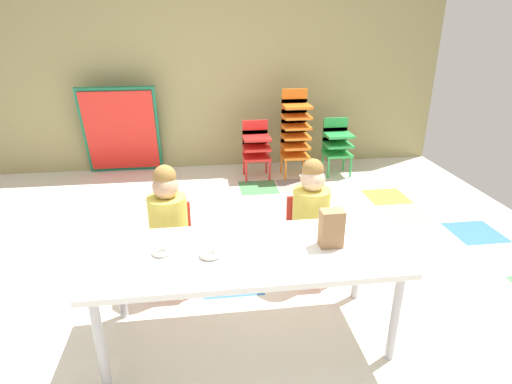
{
  "coord_description": "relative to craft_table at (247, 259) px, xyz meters",
  "views": [
    {
      "loc": [
        -0.17,
        -2.62,
        1.79
      ],
      "look_at": [
        0.13,
        -0.35,
        0.84
      ],
      "focal_mm": 29.31,
      "sensor_mm": 36.0,
      "label": 1
    }
  ],
  "objects": [
    {
      "name": "donut_powdered_loose",
      "position": [
        -0.21,
        -0.03,
        0.07
      ],
      "size": [
        0.12,
        0.12,
        0.04
      ],
      "primitive_type": "torus",
      "color": "white",
      "rests_on": "craft_table"
    },
    {
      "name": "donut_powdered_on_plate",
      "position": [
        -0.47,
        0.02,
        0.07
      ],
      "size": [
        0.11,
        0.11,
        0.03
      ],
      "primitive_type": "torus",
      "color": "white",
      "rests_on": "craft_table"
    },
    {
      "name": "paper_bag_brown",
      "position": [
        0.48,
        -0.0,
        0.16
      ],
      "size": [
        0.13,
        0.09,
        0.22
      ],
      "primitive_type": "cube",
      "color": "#9E754C",
      "rests_on": "craft_table"
    },
    {
      "name": "seated_child_middle_seat",
      "position": [
        0.51,
        0.57,
        0.01
      ],
      "size": [
        0.34,
        0.34,
        0.92
      ],
      "color": "red",
      "rests_on": "ground_plane"
    },
    {
      "name": "back_wall",
      "position": [
        -0.05,
        3.33,
        0.7
      ],
      "size": [
        5.83,
        0.1,
        2.49
      ],
      "primitive_type": "cube",
      "color": "tan",
      "rests_on": "ground_plane"
    },
    {
      "name": "kid_chair_red_stack",
      "position": [
        0.42,
        2.77,
        -0.14
      ],
      "size": [
        0.32,
        0.3,
        0.68
      ],
      "color": "red",
      "rests_on": "ground_plane"
    },
    {
      "name": "kid_chair_green_stack",
      "position": [
        1.42,
        2.77,
        -0.14
      ],
      "size": [
        0.32,
        0.3,
        0.68
      ],
      "color": "green",
      "rests_on": "ground_plane"
    },
    {
      "name": "ground_plane",
      "position": [
        -0.04,
        0.6,
        -0.55
      ],
      "size": [
        5.83,
        5.45,
        0.02
      ],
      "color": "silver"
    },
    {
      "name": "folded_activity_table",
      "position": [
        -1.18,
        3.13,
        -0.0
      ],
      "size": [
        0.9,
        0.29,
        1.09
      ],
      "color": "#19724C",
      "rests_on": "ground_plane"
    },
    {
      "name": "kid_chair_orange_stack",
      "position": [
        0.89,
        2.78,
        0.04
      ],
      "size": [
        0.32,
        0.3,
        1.04
      ],
      "color": "orange",
      "rests_on": "ground_plane"
    },
    {
      "name": "craft_table",
      "position": [
        0.0,
        0.0,
        0.0
      ],
      "size": [
        1.72,
        0.69,
        0.59
      ],
      "color": "white",
      "rests_on": "ground_plane"
    },
    {
      "name": "seated_child_near_camera",
      "position": [
        -0.47,
        0.57,
        0.01
      ],
      "size": [
        0.32,
        0.31,
        0.92
      ],
      "color": "red",
      "rests_on": "ground_plane"
    },
    {
      "name": "paper_plate_center_table",
      "position": [
        -0.13,
        0.04,
        0.06
      ],
      "size": [
        0.18,
        0.18,
        0.01
      ],
      "primitive_type": "cylinder",
      "color": "white",
      "rests_on": "craft_table"
    },
    {
      "name": "paper_plate_near_edge",
      "position": [
        -0.47,
        0.02,
        0.06
      ],
      "size": [
        0.18,
        0.18,
        0.01
      ],
      "primitive_type": "cylinder",
      "color": "white",
      "rests_on": "craft_table"
    }
  ]
}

